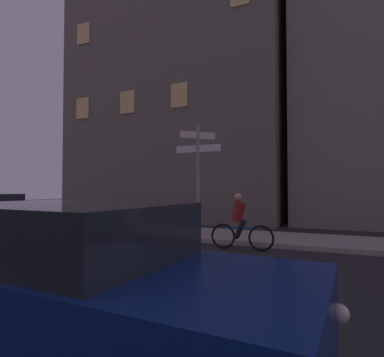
# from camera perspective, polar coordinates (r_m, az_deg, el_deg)

# --- Properties ---
(ground_plane) EXTENTS (80.00, 80.00, 0.00)m
(ground_plane) POSITION_cam_1_polar(r_m,az_deg,el_deg) (6.10, -19.32, -18.28)
(ground_plane) COLOR #232326
(sidewalk_kerb) EXTENTS (40.00, 2.73, 0.14)m
(sidewalk_kerb) POSITION_cam_1_polar(r_m,az_deg,el_deg) (11.78, 4.46, -9.93)
(sidewalk_kerb) COLOR gray
(sidewalk_kerb) RESTS_ON ground_plane
(signpost) EXTENTS (1.64, 0.92, 3.78)m
(signpost) POSITION_cam_1_polar(r_m,az_deg,el_deg) (11.01, 1.06, 1.57)
(signpost) COLOR gray
(signpost) RESTS_ON sidewalk_kerb
(car_near_left) EXTENTS (4.69, 2.21, 1.59)m
(car_near_left) POSITION_cam_1_polar(r_m,az_deg,el_deg) (3.53, -19.64, -16.55)
(car_near_left) COLOR navy
(car_near_left) RESTS_ON ground_plane
(cyclist) EXTENTS (1.82, 0.34, 1.61)m
(cyclist) POSITION_cam_1_polar(r_m,az_deg,el_deg) (9.39, 8.44, -7.84)
(cyclist) COLOR black
(cyclist) RESTS_ON ground_plane
(building_left_block) EXTENTS (12.48, 6.90, 16.10)m
(building_left_block) POSITION_cam_1_polar(r_m,az_deg,el_deg) (20.64, -1.76, 16.02)
(building_left_block) COLOR #6B6056
(building_left_block) RESTS_ON ground_plane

